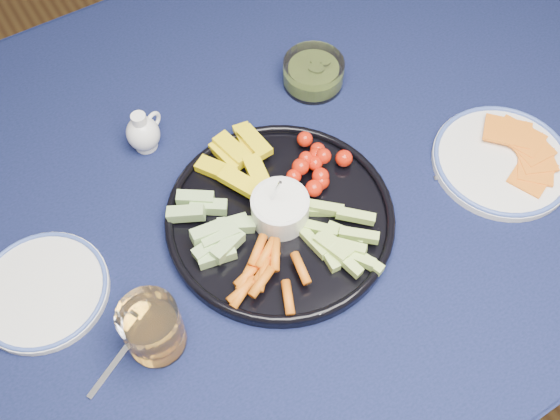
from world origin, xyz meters
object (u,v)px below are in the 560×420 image
side_plate_extra (43,290)px  dining_table (214,228)px  pickle_bowl (313,74)px  juice_tumbler (153,330)px  creamer_pitcher (143,133)px  cheese_plate (503,159)px  crudite_platter (279,216)px

side_plate_extra → dining_table: bearing=2.9°
pickle_bowl → juice_tumbler: bearing=-147.1°
dining_table → pickle_bowl: bearing=23.7°
creamer_pitcher → juice_tumbler: bearing=-112.8°
cheese_plate → side_plate_extra: size_ratio=1.19×
crudite_platter → side_plate_extra: size_ratio=1.85×
creamer_pitcher → side_plate_extra: (-0.25, -0.17, -0.03)m
pickle_bowl → juice_tumbler: size_ratio=1.12×
pickle_bowl → cheese_plate: (0.17, -0.32, -0.01)m
pickle_bowl → side_plate_extra: (-0.57, -0.14, -0.01)m
crudite_platter → side_plate_extra: 0.37m
dining_table → juice_tumbler: 0.27m
cheese_plate → crudite_platter: bearing=165.3°
creamer_pitcher → pickle_bowl: 0.32m
pickle_bowl → cheese_plate: 0.36m
crudite_platter → dining_table: bearing=127.8°
crudite_platter → pickle_bowl: bearing=46.3°
dining_table → crudite_platter: bearing=-52.2°
dining_table → pickle_bowl: pickle_bowl is taller
creamer_pitcher → cheese_plate: bearing=-35.6°
crudite_platter → side_plate_extra: (-0.36, 0.08, -0.01)m
side_plate_extra → pickle_bowl: bearing=13.7°
dining_table → side_plate_extra: (-0.28, -0.01, 0.10)m
crudite_platter → side_plate_extra: crudite_platter is taller
creamer_pitcher → cheese_plate: size_ratio=0.34×
juice_tumbler → creamer_pitcher: bearing=67.2°
juice_tumbler → pickle_bowl: bearing=32.9°
crudite_platter → creamer_pitcher: (-0.11, 0.25, 0.01)m
crudite_platter → juice_tumbler: (-0.25, -0.07, 0.02)m
juice_tumbler → dining_table: bearing=44.6°
crudite_platter → creamer_pitcher: crudite_platter is taller
cheese_plate → side_plate_extra: cheese_plate is taller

